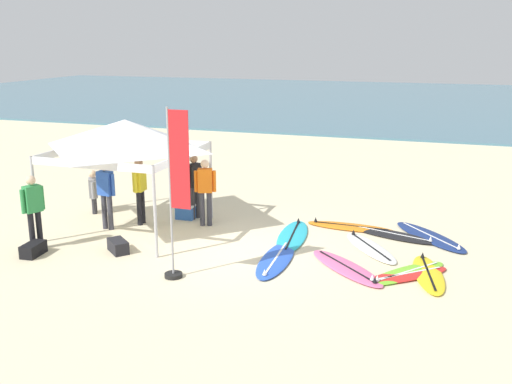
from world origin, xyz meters
The scene contains 23 objects.
ground_plane centered at (0.00, 0.00, 0.00)m, with size 80.00×80.00×0.00m, color beige.
sea centered at (0.00, 33.99, 0.05)m, with size 80.00×36.00×0.10m, color teal.
canopy_tent centered at (-2.91, 0.61, 2.39)m, with size 3.20×3.20×2.75m.
surfboard_cyan centered at (1.09, 1.29, 0.04)m, with size 0.92×2.49×0.19m.
surfboard_pink centered at (2.66, -0.31, 0.04)m, with size 2.07×2.04×0.19m.
surfboard_yellow centered at (4.29, -0.11, 0.04)m, with size 0.95×2.14×0.19m.
surfboard_blue centered at (1.15, -0.33, 0.04)m, with size 0.75×2.37×0.19m.
surfboard_navy centered at (4.22, 2.27, 0.04)m, with size 2.10×2.30×0.19m.
surfboard_orange centered at (2.28, 2.42, 0.04)m, with size 2.24×0.69×0.19m.
surfboard_white centered at (2.97, 1.06, 0.04)m, with size 1.70×2.08×0.19m.
surfboard_black centered at (3.40, 2.12, 0.04)m, with size 2.26×1.22×0.19m.
surfboard_lime centered at (3.88, -0.20, 0.04)m, with size 1.71×1.97×0.19m.
surfboard_red centered at (3.86, -0.32, 0.04)m, with size 1.83×1.73×0.19m.
person_green centered at (-4.20, -1.32, 0.99)m, with size 0.34×0.51×1.71m.
person_black centered at (-1.75, 1.94, 0.99)m, with size 0.32×0.53×1.71m.
person_orange centered at (-1.24, 1.48, 0.99)m, with size 0.52×0.33×1.71m.
person_yellow centered at (-2.87, 1.07, 0.99)m, with size 0.24×0.55×1.71m.
person_blue centered at (-3.46, 0.44, 0.99)m, with size 0.55×0.26×1.71m.
person_grey centered at (-4.57, 1.54, 0.66)m, with size 0.38×0.48×1.20m.
banner_flag centered at (-0.43, -1.80, 1.57)m, with size 0.60×0.36×3.40m.
gear_bag_near_tent centered at (-2.35, -0.91, 0.14)m, with size 0.60×0.32×0.28m, color #232328.
gear_bag_by_pole centered at (-4.01, -1.68, 0.14)m, with size 0.60×0.32×0.28m, color black.
cooler_box centered at (-1.98, 1.85, 0.20)m, with size 0.50×0.36×0.39m.
Camera 1 is at (4.47, -11.61, 4.64)m, focal length 41.09 mm.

